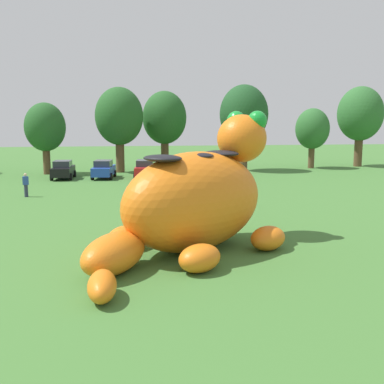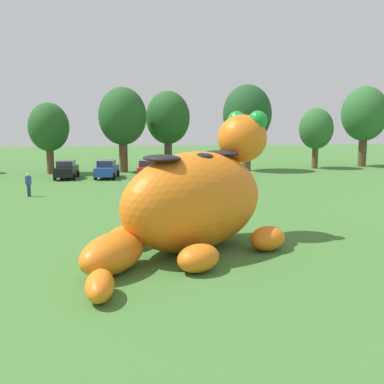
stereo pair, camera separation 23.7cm
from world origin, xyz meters
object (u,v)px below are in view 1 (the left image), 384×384
giant_inflatable_creature (195,200)px  car_black (63,170)px  spectator_near_inflatable (205,176)px  car_orange (186,169)px  car_red (145,169)px  car_blue (104,169)px  spectator_mid_field (26,185)px  spectator_wandering (215,195)px

giant_inflatable_creature → car_black: giant_inflatable_creature is taller
spectator_near_inflatable → car_orange: bearing=99.5°
car_red → car_orange: (3.88, -0.91, 0.00)m
giant_inflatable_creature → spectator_near_inflatable: (3.51, 18.65, -1.30)m
car_red → car_blue: bearing=176.6°
car_orange → spectator_near_inflatable: car_orange is taller
spectator_mid_field → giant_inflatable_creature: bearing=-56.1°
giant_inflatable_creature → car_red: giant_inflatable_creature is taller
car_blue → car_orange: same height
car_orange → car_black: bearing=173.6°
spectator_mid_field → car_blue: bearing=63.7°
car_black → car_red: (7.64, -0.37, 0.00)m
giant_inflatable_creature → spectator_wandering: bearing=73.9°
car_blue → spectator_near_inflatable: size_ratio=2.50×
car_orange → car_red: bearing=166.8°
giant_inflatable_creature → spectator_near_inflatable: bearing=79.3°
car_red → spectator_wandering: car_red is taller
giant_inflatable_creature → car_orange: 24.09m
car_blue → car_orange: size_ratio=0.99×
spectator_near_inflatable → car_red: bearing=127.6°
car_blue → spectator_near_inflatable: bearing=-36.6°
car_blue → spectator_wandering: (7.68, -16.21, -0.01)m
spectator_near_inflatable → spectator_mid_field: (-13.62, -3.64, 0.00)m
car_black → car_red: size_ratio=0.97×
car_black → spectator_mid_field: 10.26m
car_blue → spectator_mid_field: size_ratio=2.50×
car_red → spectator_wandering: 16.42m
giant_inflatable_creature → car_black: size_ratio=2.48×
car_blue → car_red: bearing=-3.4°
giant_inflatable_creature → spectator_mid_field: size_ratio=6.01×
spectator_mid_field → car_orange: bearing=35.0°
spectator_near_inflatable → spectator_wandering: 9.85m
giant_inflatable_creature → car_blue: 25.61m
car_black → car_orange: same height
giant_inflatable_creature → spectator_wandering: 9.30m
spectator_mid_field → spectator_wandering: bearing=-26.0°
car_black → spectator_mid_field: car_black is taller
car_black → spectator_near_inflatable: car_black is taller
car_red → spectator_near_inflatable: (4.76, -6.18, -0.01)m
car_blue → spectator_wandering: car_blue is taller
car_orange → car_blue: bearing=171.6°
car_black → spectator_wandering: car_black is taller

